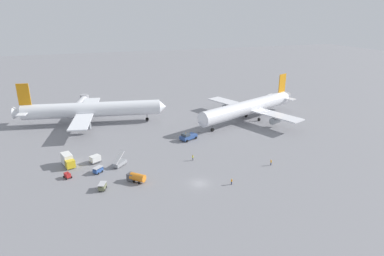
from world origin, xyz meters
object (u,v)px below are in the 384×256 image
airliner_at_gate_left (92,110)px  jet_bridge (82,102)px  gse_baggage_cart_trailing (98,170)px  airliner_being_pushed (248,107)px  gse_stair_truck_yellow (119,162)px  ground_crew_wing_walker_right (232,181)px  ground_crew_ramp_agent_by_cones (193,158)px  gse_catering_truck_tall (68,160)px  gse_container_dolly_flat (95,159)px  ground_crew_marshaller_foreground (271,162)px  gse_fuel_bowser_stubby (136,177)px  gse_baggage_cart_near_cluster (102,186)px  pushback_tug (188,136)px  gse_gpu_cart_small (67,175)px

airliner_at_gate_left → jet_bridge: airliner_at_gate_left is taller
gse_baggage_cart_trailing → jet_bridge: (-1.82, 65.16, 3.02)m
airliner_being_pushed → jet_bridge: (-62.54, 37.77, -1.58)m
gse_stair_truck_yellow → ground_crew_wing_walker_right: gse_stair_truck_yellow is taller
airliner_being_pushed → ground_crew_ramp_agent_by_cones: 44.21m
gse_catering_truck_tall → airliner_being_pushed: bearing=16.4°
airliner_at_gate_left → gse_container_dolly_flat: bearing=-92.4°
airliner_at_gate_left → gse_baggage_cart_trailing: airliner_at_gate_left is taller
airliner_being_pushed → ground_crew_ramp_agent_by_cones: airliner_being_pushed is taller
ground_crew_marshaller_foreground → gse_catering_truck_tall: bearing=161.0°
ground_crew_ramp_agent_by_cones → gse_catering_truck_tall: bearing=166.5°
gse_baggage_cart_trailing → gse_catering_truck_tall: (-7.70, 7.32, 0.90)m
airliner_being_pushed → airliner_at_gate_left: bearing=164.0°
airliner_being_pushed → ground_crew_wing_walker_right: bearing=-122.7°
airliner_at_gate_left → gse_fuel_bowser_stubby: size_ratio=11.81×
gse_baggage_cart_near_cluster → ground_crew_wing_walker_right: gse_baggage_cart_near_cluster is taller
gse_catering_truck_tall → gse_container_dolly_flat: (7.45, -0.30, -0.58)m
airliner_at_gate_left → gse_catering_truck_tall: airliner_at_gate_left is taller
pushback_tug → ground_crew_wing_walker_right: bearing=-89.2°
gse_fuel_bowser_stubby → gse_container_dolly_flat: bearing=120.6°
airliner_at_gate_left → gse_baggage_cart_near_cluster: size_ratio=18.48×
airliner_at_gate_left → gse_baggage_cart_trailing: 44.73m
airliner_at_gate_left → airliner_being_pushed: 61.79m
gse_baggage_cart_trailing → ground_crew_ramp_agent_by_cones: 27.18m
gse_baggage_cart_near_cluster → ground_crew_wing_walker_right: bearing=-14.8°
gse_baggage_cart_trailing → ground_crew_marshaller_foreground: bearing=-13.8°
gse_gpu_cart_small → gse_fuel_bowser_stubby: size_ratio=0.53×
gse_baggage_cart_near_cluster → ground_crew_marshaller_foreground: ground_crew_marshaller_foreground is taller
airliner_being_pushed → gse_baggage_cart_near_cluster: 71.02m
gse_catering_truck_tall → gse_gpu_cart_small: bearing=-91.5°
gse_container_dolly_flat → gse_fuel_bowser_stubby: (9.16, -15.48, 0.16)m
gse_catering_truck_tall → gse_gpu_cart_small: gse_catering_truck_tall is taller
pushback_tug → ground_crew_ramp_agent_by_cones: (-4.02, -16.35, -0.31)m
airliner_being_pushed → jet_bridge: size_ratio=2.99×
ground_crew_ramp_agent_by_cones → gse_container_dolly_flat: bearing=163.6°
gse_stair_truck_yellow → jet_bridge: (-7.96, 62.66, 2.86)m
gse_baggage_cart_trailing → gse_fuel_bowser_stubby: 12.30m
gse_stair_truck_yellow → jet_bridge: bearing=97.2°
pushback_tug → ground_crew_wing_walker_right: 33.26m
airliner_being_pushed → gse_stair_truck_yellow: bearing=-155.5°
gse_baggage_cart_near_cluster → ground_crew_ramp_agent_by_cones: bearing=17.8°
ground_crew_ramp_agent_by_cones → gse_baggage_cart_trailing: bearing=177.8°
pushback_tug → gse_catering_truck_tall: 39.70m
gse_baggage_cart_trailing → gse_stair_truck_yellow: gse_stair_truck_yellow is taller
ground_crew_marshaller_foreground → jet_bridge: (-49.05, 76.73, 2.96)m
ground_crew_wing_walker_right → ground_crew_marshaller_foreground: ground_crew_marshaller_foreground is taller
gse_baggage_cart_trailing → ground_crew_ramp_agent_by_cones: ground_crew_ramp_agent_by_cones is taller
airliner_being_pushed → gse_baggage_cart_near_cluster: bearing=-148.5°
airliner_at_gate_left → ground_crew_wing_walker_right: 69.53m
pushback_tug → gse_fuel_bowser_stubby: 32.58m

